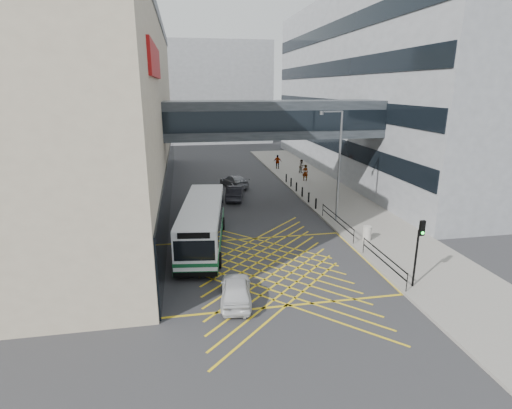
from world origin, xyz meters
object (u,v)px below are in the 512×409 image
pedestrian_a (305,173)px  pedestrian_b (302,166)px  car_white (236,290)px  car_silver (234,181)px  street_lamp (337,160)px  car_dark (235,192)px  traffic_light (419,244)px  bus (203,223)px  pedestrian_c (278,162)px  litter_bin (367,233)px

pedestrian_a → pedestrian_b: pedestrian_a is taller
car_white → car_silver: bearing=-90.0°
car_silver → street_lamp: bearing=97.9°
car_dark → traffic_light: (6.84, -18.79, 1.86)m
car_dark → car_silver: (0.55, 4.87, -0.00)m
bus → pedestrian_b: size_ratio=6.63×
car_silver → traffic_light: size_ratio=1.18×
pedestrian_a → pedestrian_c: (-1.45, 7.00, -0.01)m
traffic_light → car_silver: bearing=101.5°
car_silver → litter_bin: 18.35m
pedestrian_b → pedestrian_a: bearing=-131.8°
car_silver → litter_bin: bearing=94.1°
car_silver → traffic_light: (6.29, -23.65, 1.86)m
traffic_light → pedestrian_b: 28.59m
pedestrian_a → pedestrian_c: bearing=-78.9°
bus → street_lamp: (10.17, 2.82, 3.31)m
car_white → pedestrian_a: pedestrian_a is taller
bus → pedestrian_a: (12.05, 16.49, -0.53)m
street_lamp → car_dark: bearing=122.4°
litter_bin → pedestrian_c: 24.94m
car_white → litter_bin: car_white is taller
bus → litter_bin: (10.87, -1.44, -0.93)m
street_lamp → pedestrian_a: 14.32m
pedestrian_c → car_white: bearing=93.2°
traffic_light → car_dark: bearing=106.6°
bus → car_silver: bearing=83.0°
bus → car_white: bearing=-73.6°
car_white → bus: bearing=-74.1°
car_silver → pedestrian_a: 8.05m
car_silver → pedestrian_a: bearing=168.7°
pedestrian_a → pedestrian_c: pedestrian_a is taller
traffic_light → litter_bin: 6.90m
street_lamp → pedestrian_a: street_lamp is taller
car_dark → pedestrian_a: size_ratio=2.45×
car_dark → traffic_light: 20.08m
car_silver → pedestrian_a: pedestrian_a is taller
street_lamp → pedestrian_b: bearing=73.7°
litter_bin → pedestrian_a: size_ratio=0.55×
street_lamp → pedestrian_c: 21.03m
litter_bin → pedestrian_a: pedestrian_a is taller
traffic_light → pedestrian_b: size_ratio=2.26×
bus → pedestrian_a: bearing=61.5°
pedestrian_c → pedestrian_a: bearing=121.8°
litter_bin → pedestrian_a: (1.18, 17.94, 0.39)m
pedestrian_c → litter_bin: bearing=110.7°
litter_bin → pedestrian_c: pedestrian_c is taller
pedestrian_a → litter_bin: bearing=85.6°
car_white → pedestrian_b: (11.65, 27.96, 0.33)m
pedestrian_c → traffic_light: bearing=109.7°
bus → car_white: 7.72m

